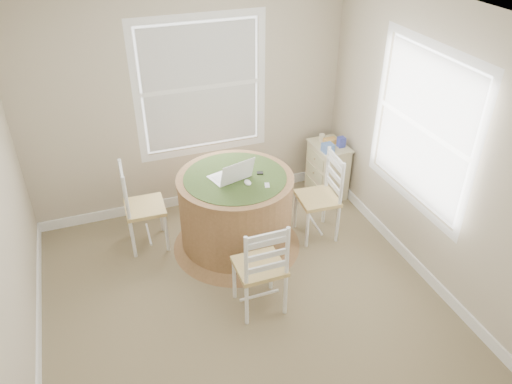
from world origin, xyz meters
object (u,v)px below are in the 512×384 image
round_table (236,209)px  laptop (231,176)px  corner_chest (327,169)px  chair_right (318,198)px  chair_left (145,207)px  chair_near (259,266)px

round_table → laptop: 0.42m
round_table → laptop: laptop is taller
laptop → corner_chest: bearing=-172.9°
corner_chest → chair_right: bearing=-125.9°
round_table → chair_left: 0.95m
chair_left → corner_chest: 2.27m
chair_left → chair_right: same height
round_table → chair_near: (-0.08, -0.93, 0.02)m
round_table → laptop: bearing=-148.6°
round_table → corner_chest: round_table is taller
round_table → chair_near: 0.93m
chair_near → laptop: 1.00m
round_table → chair_left: (-0.88, 0.35, 0.02)m
chair_near → chair_left: bearing=-58.2°
laptop → round_table: bearing=178.4°
chair_near → round_table: bearing=-95.5°
chair_right → laptop: bearing=-92.7°
chair_right → chair_left: bearing=-100.9°
laptop → corner_chest: (1.41, 0.61, -0.54)m
chair_left → chair_right: size_ratio=1.00×
corner_chest → chair_near: bearing=-135.1°
chair_right → corner_chest: chair_right is taller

